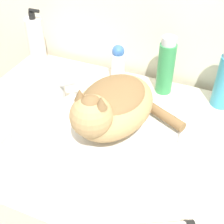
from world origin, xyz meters
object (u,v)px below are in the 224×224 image
Objects in this scene: faucet at (59,85)px; cat at (112,105)px; soap_pump_bottle at (36,41)px; shampoo_bottle_tall at (166,66)px; deodorant_stick at (118,64)px.

cat is at bearing -3.25° from faucet.
faucet is at bearing -42.92° from soap_pump_bottle.
cat is 1.52× the size of shampoo_bottle_tall.
deodorant_stick is (-0.16, 0.00, -0.03)m from shampoo_bottle_tall.
shampoo_bottle_tall is at bearing 0.00° from soap_pump_bottle.
shampoo_bottle_tall is at bearing 0.00° from deodorant_stick.
shampoo_bottle_tall is 1.45× the size of deodorant_stick.
faucet is 1.01× the size of deodorant_stick.
soap_pump_bottle is 0.32m from deodorant_stick.
shampoo_bottle_tall reaches higher than faucet.
soap_pump_bottle reaches higher than shampoo_bottle_tall.
cat is 2.20× the size of deodorant_stick.
soap_pump_bottle is at bearing 180.00° from deodorant_stick.
shampoo_bottle_tall reaches higher than deodorant_stick.
deodorant_stick is (-0.10, 0.28, -0.05)m from cat.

